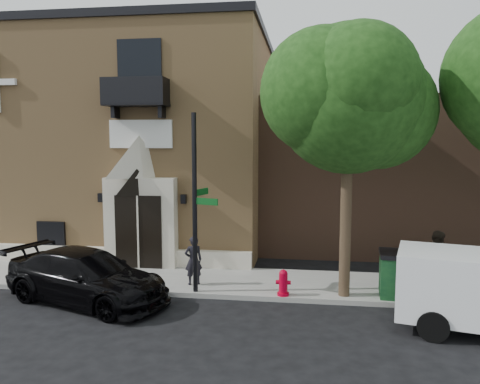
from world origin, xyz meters
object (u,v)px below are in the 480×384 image
at_px(fire_hydrant, 283,283).
at_px(pedestrian_far, 438,260).
at_px(dumpster, 415,275).
at_px(pedestrian_near, 193,260).
at_px(street_sign, 196,203).
at_px(black_sedan, 87,277).

xyz_separation_m(fire_hydrant, pedestrian_far, (4.63, 1.29, 0.52)).
relative_size(fire_hydrant, pedestrian_far, 0.43).
distance_m(dumpster, pedestrian_far, 1.27).
relative_size(pedestrian_near, pedestrian_far, 0.86).
relative_size(street_sign, pedestrian_far, 2.96).
bearing_deg(black_sedan, dumpster, -62.94).
xyz_separation_m(dumpster, pedestrian_far, (0.85, 0.91, 0.24)).
relative_size(dumpster, pedestrian_far, 1.17).
distance_m(street_sign, dumpster, 6.71).
distance_m(street_sign, fire_hydrant, 3.48).
relative_size(black_sedan, fire_hydrant, 6.72).
distance_m(fire_hydrant, pedestrian_near, 2.96).
bearing_deg(street_sign, pedestrian_far, 27.92).
distance_m(black_sedan, dumpster, 9.51).
xyz_separation_m(street_sign, fire_hydrant, (2.61, -0.01, -2.30)).
bearing_deg(pedestrian_far, dumpster, 126.68).
height_order(black_sedan, fire_hydrant, black_sedan).
distance_m(street_sign, pedestrian_far, 7.56).
distance_m(pedestrian_near, pedestrian_far, 7.51).
xyz_separation_m(black_sedan, pedestrian_near, (2.79, 1.59, 0.17)).
relative_size(black_sedan, street_sign, 0.97).
bearing_deg(dumpster, fire_hydrant, -168.49).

